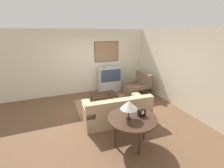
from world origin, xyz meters
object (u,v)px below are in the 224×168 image
at_px(couch, 117,111).
at_px(coffee_table, 104,95).
at_px(armchair, 137,89).
at_px(tv, 109,79).
at_px(console_table, 132,120).
at_px(mantel_clock, 142,113).
at_px(table_lamp, 129,105).

bearing_deg(couch, coffee_table, -86.37).
distance_m(couch, armchair, 2.11).
distance_m(tv, couch, 2.41).
xyz_separation_m(console_table, mantel_clock, (0.23, -0.02, 0.15)).
height_order(coffee_table, console_table, console_table).
bearing_deg(coffee_table, armchair, 9.08).
bearing_deg(tv, table_lamp, -103.01).
bearing_deg(tv, coffee_table, -118.86).
relative_size(tv, mantel_clock, 6.88).
relative_size(armchair, coffee_table, 1.04).
relative_size(armchair, console_table, 0.87).
distance_m(console_table, mantel_clock, 0.27).
relative_size(table_lamp, mantel_clock, 2.52).
distance_m(armchair, console_table, 3.02).
distance_m(armchair, table_lamp, 3.17).
bearing_deg(mantel_clock, tv, 82.44).
bearing_deg(mantel_clock, armchair, 61.21).
xyz_separation_m(tv, couch, (-0.61, -2.31, -0.27)).
bearing_deg(console_table, mantel_clock, -5.57).
distance_m(couch, coffee_table, 1.18).
relative_size(console_table, mantel_clock, 6.47).
bearing_deg(couch, tv, -102.08).
bearing_deg(coffee_table, console_table, -91.42).
bearing_deg(table_lamp, armchair, 55.70).
height_order(couch, armchair, armchair).
xyz_separation_m(couch, console_table, (-0.08, -1.10, 0.38)).
height_order(coffee_table, table_lamp, table_lamp).
relative_size(couch, console_table, 1.78).
relative_size(couch, coffee_table, 2.14).
bearing_deg(coffee_table, mantel_clock, -85.74).
distance_m(tv, table_lamp, 3.56).
distance_m(couch, mantel_clock, 1.24).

